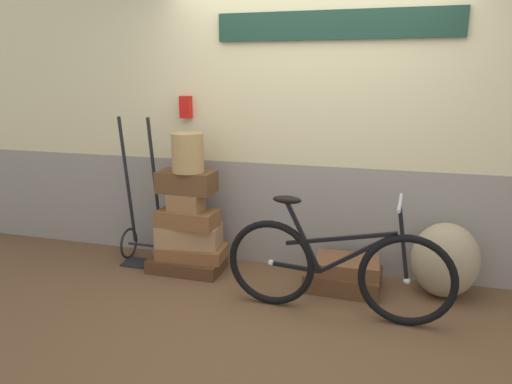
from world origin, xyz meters
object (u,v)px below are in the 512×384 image
(suitcase_3, at_px, (188,218))
(suitcase_5, at_px, (187,182))
(suitcase_0, at_px, (187,264))
(burlap_sack, at_px, (445,260))
(suitcase_7, at_px, (347,265))
(luggage_trolley, at_px, (143,229))
(suitcase_2, at_px, (189,235))
(bicycle, at_px, (335,269))
(suitcase_6, at_px, (343,279))
(wicker_basket, at_px, (188,153))
(suitcase_4, at_px, (186,202))
(suitcase_1, at_px, (192,251))

(suitcase_3, height_order, suitcase_5, suitcase_5)
(suitcase_0, bearing_deg, burlap_sack, 3.26)
(suitcase_5, relative_size, suitcase_7, 0.97)
(suitcase_0, distance_m, suitcase_7, 1.47)
(suitcase_5, distance_m, luggage_trolley, 0.72)
(burlap_sack, bearing_deg, luggage_trolley, 179.96)
(suitcase_3, relative_size, luggage_trolley, 0.38)
(suitcase_3, relative_size, suitcase_5, 1.06)
(suitcase_0, bearing_deg, suitcase_3, 19.90)
(burlap_sack, bearing_deg, suitcase_2, -178.37)
(suitcase_2, distance_m, burlap_sack, 2.21)
(luggage_trolley, relative_size, burlap_sack, 2.25)
(suitcase_3, height_order, luggage_trolley, luggage_trolley)
(suitcase_3, distance_m, burlap_sack, 2.21)
(luggage_trolley, relative_size, bicycle, 0.82)
(suitcase_7, relative_size, luggage_trolley, 0.37)
(suitcase_2, distance_m, suitcase_6, 1.44)
(suitcase_7, distance_m, luggage_trolley, 1.96)
(suitcase_2, height_order, wicker_basket, wicker_basket)
(suitcase_4, bearing_deg, suitcase_6, 6.68)
(suitcase_5, relative_size, wicker_basket, 1.47)
(suitcase_6, height_order, bicycle, bicycle)
(luggage_trolley, distance_m, burlap_sack, 2.72)
(burlap_sack, distance_m, bicycle, 0.99)
(suitcase_0, bearing_deg, suitcase_5, 83.22)
(suitcase_7, bearing_deg, suitcase_4, 178.37)
(suitcase_2, distance_m, suitcase_3, 0.18)
(suitcase_2, bearing_deg, suitcase_0, -114.63)
(wicker_basket, relative_size, bicycle, 0.20)
(suitcase_1, xyz_separation_m, suitcase_3, (-0.02, -0.02, 0.33))
(suitcase_0, relative_size, bicycle, 0.39)
(suitcase_4, distance_m, burlap_sack, 2.24)
(wicker_basket, distance_m, burlap_sack, 2.33)
(suitcase_3, bearing_deg, suitcase_0, -158.18)
(suitcase_2, bearing_deg, wicker_basket, -49.49)
(suitcase_6, relative_size, bicycle, 0.36)
(suitcase_3, xyz_separation_m, wicker_basket, (0.02, 0.01, 0.60))
(luggage_trolley, bearing_deg, suitcase_0, -12.39)
(suitcase_2, xyz_separation_m, suitcase_6, (1.42, -0.02, -0.25))
(suitcase_1, distance_m, suitcase_6, 1.39)
(suitcase_0, xyz_separation_m, suitcase_3, (0.02, 0.01, 0.44))
(suitcase_3, bearing_deg, luggage_trolley, 171.49)
(suitcase_2, bearing_deg, suitcase_6, -7.44)
(suitcase_3, bearing_deg, suitcase_7, 2.60)
(suitcase_1, bearing_deg, suitcase_7, -3.91)
(suitcase_5, xyz_separation_m, suitcase_7, (1.45, -0.04, -0.62))
(suitcase_0, distance_m, wicker_basket, 1.04)
(suitcase_5, xyz_separation_m, luggage_trolley, (-0.50, 0.06, -0.51))
(suitcase_4, xyz_separation_m, wicker_basket, (0.02, 0.03, 0.45))
(suitcase_5, bearing_deg, suitcase_6, 0.04)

